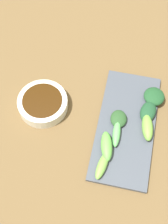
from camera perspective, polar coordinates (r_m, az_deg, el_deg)
tabletop at (r=0.96m, az=2.87°, el=-0.91°), size 2.10×2.10×0.02m
sauce_bowl at (r=0.95m, az=-7.32°, el=1.54°), size 0.15×0.15×0.04m
serving_plate at (r=0.93m, az=7.47°, el=-2.53°), size 0.16×0.36×0.01m
broccoli_leafy_0 at (r=0.94m, az=11.30°, el=0.06°), size 0.05×0.08×0.02m
broccoli_stalk_1 at (r=0.90m, az=5.80°, el=-3.80°), size 0.03×0.08×0.02m
broccoli_stalk_2 at (r=0.88m, az=4.04°, el=-6.07°), size 0.05×0.09×0.03m
broccoli_stalk_3 at (r=0.86m, az=3.24°, el=-9.45°), size 0.04×0.08×0.02m
broccoli_stalk_4 at (r=0.92m, az=11.19°, el=-2.69°), size 0.05×0.09×0.03m
broccoli_leafy_5 at (r=0.92m, az=6.16°, el=-1.20°), size 0.05×0.06×0.02m
broccoli_leafy_6 at (r=0.97m, az=12.35°, el=2.72°), size 0.08×0.08×0.02m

